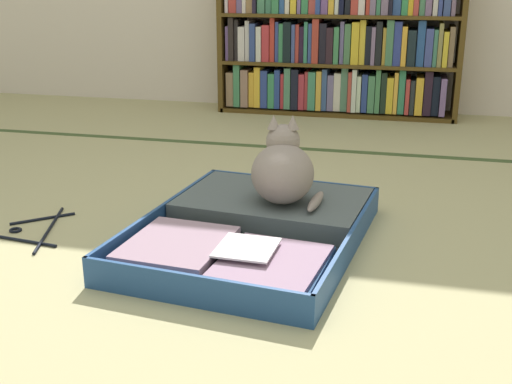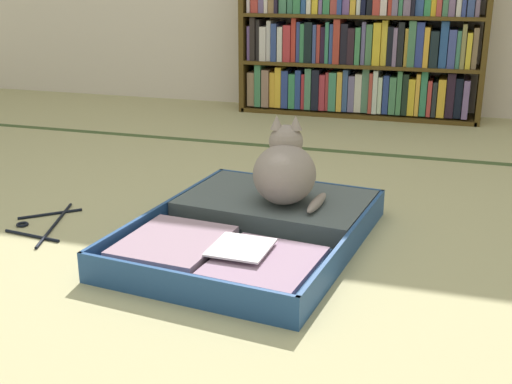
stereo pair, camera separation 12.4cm
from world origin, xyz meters
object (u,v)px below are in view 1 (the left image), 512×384
Objects in this scene: open_suitcase at (256,227)px; clothes_hanger at (38,229)px; black_cat at (283,170)px; bookshelf at (337,42)px.

open_suitcase is 2.44× the size of clothes_hanger.
clothes_hanger is (-0.78, -0.24, -0.19)m from black_cat.
open_suitcase is at bearing -114.55° from black_cat.
bookshelf reaches higher than open_suitcase.
bookshelf is 1.50× the size of open_suitcase.
clothes_hanger is (-0.72, -2.13, -0.42)m from bookshelf.
bookshelf is at bearing 91.73° from black_cat.
open_suitcase is at bearing -90.12° from bookshelf.
bookshelf is 3.66× the size of clothes_hanger.
open_suitcase is 0.21m from black_cat.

